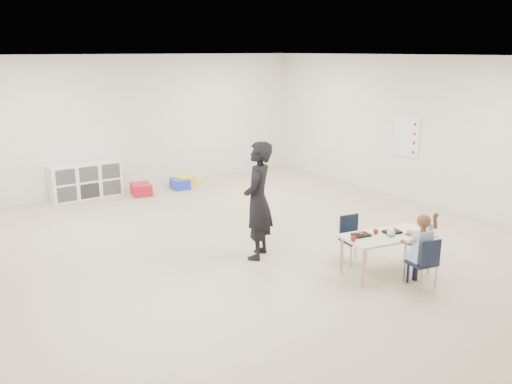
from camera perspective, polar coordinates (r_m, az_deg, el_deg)
room at (r=7.88m, az=0.38°, el=3.86°), size 9.00×9.02×2.80m
table at (r=7.40m, az=13.50°, el=-6.34°), size 1.28×0.80×0.54m
chair_near at (r=7.11m, az=17.05°, el=-7.06°), size 0.37×0.35×0.65m
chair_far at (r=7.68m, az=10.27°, el=-4.97°), size 0.37×0.35×0.65m
child at (r=7.04m, az=17.16°, el=-5.63°), size 0.51×0.51×1.03m
lunch_tray_near at (r=7.39m, az=14.14°, el=-4.09°), size 0.25×0.20×0.03m
lunch_tray_far at (r=7.18m, az=11.01°, el=-4.46°), size 0.25×0.20×0.03m
milk_carton at (r=7.21m, az=14.02°, el=-4.25°), size 0.08×0.08×0.10m
bread_roll at (r=7.37m, az=15.87°, el=-4.10°), size 0.09×0.09×0.07m
apple_near at (r=7.29m, az=12.50°, el=-4.07°), size 0.07×0.07×0.07m
apple_far at (r=6.97m, az=10.20°, el=-4.84°), size 0.07×0.07×0.07m
cubby_shelf at (r=11.35m, az=-17.45°, el=1.15°), size 1.40×0.40×0.70m
rules_poster at (r=11.05m, az=15.56°, el=5.70°), size 0.02×0.60×0.80m
adult at (r=7.59m, az=0.21°, el=-0.92°), size 0.73×0.70×1.68m
bin_red at (r=11.33m, az=-11.99°, el=0.27°), size 0.46×0.54×0.23m
bin_yellow at (r=11.89m, az=-7.64°, el=1.12°), size 0.45×0.52×0.22m
bin_blue at (r=11.71m, az=-8.00°, el=0.86°), size 0.37×0.46×0.21m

